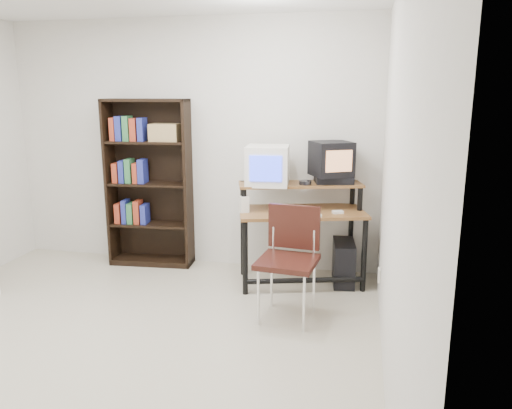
% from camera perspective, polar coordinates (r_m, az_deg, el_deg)
% --- Properties ---
extents(floor, '(4.00, 4.00, 0.01)m').
position_cam_1_polar(floor, '(4.01, -16.79, -15.48)').
color(floor, beige).
rests_on(floor, ground).
extents(back_wall, '(4.00, 0.01, 2.60)m').
position_cam_1_polar(back_wall, '(5.40, -7.49, 6.79)').
color(back_wall, silver).
rests_on(back_wall, floor).
extents(right_wall, '(0.01, 4.00, 2.60)m').
position_cam_1_polar(right_wall, '(3.12, 15.65, 2.03)').
color(right_wall, silver).
rests_on(right_wall, floor).
extents(computer_desk, '(1.31, 0.90, 0.98)m').
position_cam_1_polar(computer_desk, '(4.86, 5.19, -1.17)').
color(computer_desk, brown).
rests_on(computer_desk, floor).
extents(crt_monitor, '(0.44, 0.44, 0.38)m').
position_cam_1_polar(crt_monitor, '(4.81, 1.34, 4.48)').
color(crt_monitor, silver).
rests_on(crt_monitor, computer_desk).
extents(vcr, '(0.41, 0.33, 0.08)m').
position_cam_1_polar(vcr, '(4.94, 8.85, 2.78)').
color(vcr, black).
rests_on(vcr, computer_desk).
extents(crt_tv, '(0.47, 0.47, 0.33)m').
position_cam_1_polar(crt_tv, '(4.91, 8.60, 5.18)').
color(crt_tv, black).
rests_on(crt_tv, vcr).
extents(cd_spindle, '(0.14, 0.14, 0.05)m').
position_cam_1_polar(cd_spindle, '(4.81, 5.63, 2.43)').
color(cd_spindle, '#26262B').
rests_on(cd_spindle, computer_desk).
extents(keyboard, '(0.50, 0.31, 0.03)m').
position_cam_1_polar(keyboard, '(4.66, 4.50, -1.13)').
color(keyboard, silver).
rests_on(keyboard, computer_desk).
extents(mousepad, '(0.28, 0.26, 0.01)m').
position_cam_1_polar(mousepad, '(4.78, 9.17, -1.08)').
color(mousepad, black).
rests_on(mousepad, computer_desk).
extents(mouse, '(0.11, 0.09, 0.03)m').
position_cam_1_polar(mouse, '(4.76, 9.33, -0.91)').
color(mouse, white).
rests_on(mouse, mousepad).
extents(desk_speaker, '(0.11, 0.11, 0.17)m').
position_cam_1_polar(desk_speaker, '(4.72, -1.37, -0.07)').
color(desk_speaker, silver).
rests_on(desk_speaker, computer_desk).
extents(pc_tower, '(0.25, 0.47, 0.42)m').
position_cam_1_polar(pc_tower, '(5.02, 9.97, -6.54)').
color(pc_tower, black).
rests_on(pc_tower, floor).
extents(school_chair, '(0.51, 0.51, 0.93)m').
position_cam_1_polar(school_chair, '(4.15, 3.89, -5.20)').
color(school_chair, black).
rests_on(school_chair, floor).
extents(bookshelf, '(0.91, 0.36, 1.78)m').
position_cam_1_polar(bookshelf, '(5.47, -12.06, 2.63)').
color(bookshelf, black).
rests_on(bookshelf, floor).
extents(wall_outlet, '(0.02, 0.08, 0.12)m').
position_cam_1_polar(wall_outlet, '(4.49, 13.89, -7.85)').
color(wall_outlet, beige).
rests_on(wall_outlet, right_wall).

